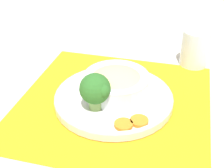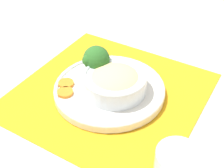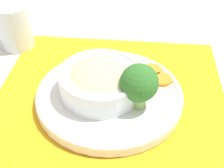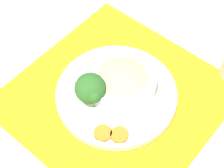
% 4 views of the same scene
% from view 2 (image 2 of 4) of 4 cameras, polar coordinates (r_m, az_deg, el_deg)
% --- Properties ---
extents(ground_plane, '(4.00, 4.00, 0.00)m').
position_cam_2_polar(ground_plane, '(0.77, -0.47, -1.79)').
color(ground_plane, beige).
extents(placemat, '(0.48, 0.48, 0.00)m').
position_cam_2_polar(placemat, '(0.77, -0.47, -1.67)').
color(placemat, orange).
rests_on(placemat, ground_plane).
extents(plate, '(0.27, 0.27, 0.02)m').
position_cam_2_polar(plate, '(0.76, -0.48, -0.91)').
color(plate, white).
rests_on(plate, placemat).
extents(bowl, '(0.15, 0.15, 0.06)m').
position_cam_2_polar(bowl, '(0.73, 0.37, 0.41)').
color(bowl, silver).
rests_on(bowl, plate).
extents(broccoli_floret, '(0.07, 0.07, 0.08)m').
position_cam_2_polar(broccoli_floret, '(0.77, -2.91, 4.49)').
color(broccoli_floret, '#84AD5B').
rests_on(broccoli_floret, plate).
extents(carrot_slice_near, '(0.04, 0.04, 0.01)m').
position_cam_2_polar(carrot_slice_near, '(0.77, -8.40, 0.10)').
color(carrot_slice_near, orange).
rests_on(carrot_slice_near, plate).
extents(carrot_slice_middle, '(0.04, 0.04, 0.01)m').
position_cam_2_polar(carrot_slice_middle, '(0.75, -8.55, -1.53)').
color(carrot_slice_middle, orange).
rests_on(carrot_slice_middle, plate).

